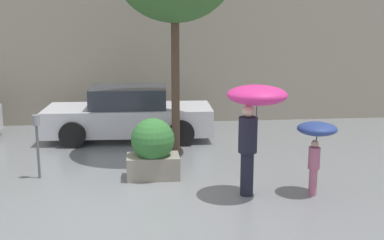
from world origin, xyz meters
name	(u,v)px	position (x,y,z in m)	size (l,w,h in m)	color
ground_plane	(127,201)	(0.00, 0.00, 0.00)	(40.00, 40.00, 0.00)	slate
building_facade	(130,20)	(0.00, 6.50, 3.00)	(18.00, 0.30, 6.00)	#9E937F
planter_box	(153,148)	(0.48, 1.22, 0.59)	(1.01, 0.84, 1.18)	gray
person_adult	(255,108)	(2.17, 0.02, 1.56)	(1.02, 1.02, 1.95)	#1E1E2D
person_child	(316,136)	(3.27, 0.00, 1.05)	(0.69, 0.69, 1.29)	#B76684
parked_car_near	(129,115)	(-0.04, 4.45, 0.62)	(4.27, 2.00, 1.35)	silver
parking_meter	(37,133)	(-1.72, 1.41, 0.90)	(0.14, 0.14, 1.25)	#595B60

